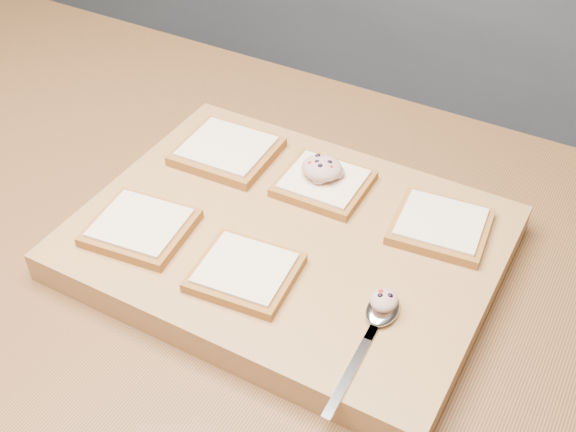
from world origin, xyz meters
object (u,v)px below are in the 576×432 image
object	(u,v)px
bread_far_center	(324,183)
cutting_board	(288,242)
spoon	(378,318)
tuna_salad_dollop	(322,168)

from	to	relation	value
bread_far_center	cutting_board	bearing A→B (deg)	-90.05
bread_far_center	spoon	world-z (taller)	bread_far_center
cutting_board	spoon	distance (m)	0.17
bread_far_center	tuna_salad_dollop	distance (m)	0.02
bread_far_center	spoon	xyz separation A→B (m)	(0.15, -0.17, -0.00)
bread_far_center	tuna_salad_dollop	world-z (taller)	tuna_salad_dollop
cutting_board	spoon	bearing A→B (deg)	-27.02
tuna_salad_dollop	spoon	distance (m)	0.24
cutting_board	tuna_salad_dollop	bearing A→B (deg)	92.95
cutting_board	tuna_salad_dollop	world-z (taller)	tuna_salad_dollop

